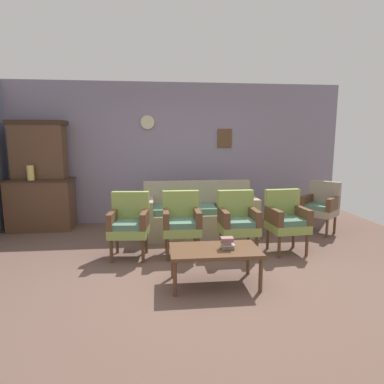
{
  "coord_description": "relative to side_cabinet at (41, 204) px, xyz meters",
  "views": [
    {
      "loc": [
        -0.42,
        -3.76,
        1.63
      ],
      "look_at": [
        0.08,
        0.99,
        0.85
      ],
      "focal_mm": 30.27,
      "sensor_mm": 36.0,
      "label": 1
    }
  ],
  "objects": [
    {
      "name": "ground_plane",
      "position": [
        2.53,
        -2.25,
        -0.47
      ],
      "size": [
        7.68,
        7.68,
        0.0
      ],
      "primitive_type": "plane",
      "color": "brown"
    },
    {
      "name": "wall_back_with_decor",
      "position": [
        2.53,
        0.38,
        0.89
      ],
      "size": [
        6.4,
        0.09,
        2.7
      ],
      "color": "gray",
      "rests_on": "ground"
    },
    {
      "name": "side_cabinet",
      "position": [
        0.0,
        0.0,
        0.0
      ],
      "size": [
        1.16,
        0.55,
        0.93
      ],
      "color": "brown",
      "rests_on": "ground"
    },
    {
      "name": "cabinet_upper_hutch",
      "position": [
        0.0,
        0.08,
        0.98
      ],
      "size": [
        0.99,
        0.38,
        1.03
      ],
      "color": "brown",
      "rests_on": "side_cabinet"
    },
    {
      "name": "vase_on_cabinet",
      "position": [
        -0.08,
        -0.18,
        0.59
      ],
      "size": [
        0.12,
        0.12,
        0.26
      ],
      "primitive_type": "cylinder",
      "color": "#D4BB5B",
      "rests_on": "side_cabinet"
    },
    {
      "name": "floral_couch",
      "position": [
        2.81,
        -0.62,
        -0.14
      ],
      "size": [
        1.91,
        0.83,
        0.9
      ],
      "color": "gray",
      "rests_on": "ground"
    },
    {
      "name": "armchair_row_middle",
      "position": [
        1.71,
        -1.59,
        0.03
      ],
      "size": [
        0.56,
        0.53,
        0.9
      ],
      "color": "#849947",
      "rests_on": "ground"
    },
    {
      "name": "armchair_by_doorway",
      "position": [
        2.43,
        -1.58,
        0.03
      ],
      "size": [
        0.52,
        0.49,
        0.9
      ],
      "color": "#849947",
      "rests_on": "ground"
    },
    {
      "name": "armchair_near_couch_end",
      "position": [
        3.24,
        -1.62,
        0.03
      ],
      "size": [
        0.53,
        0.5,
        0.9
      ],
      "color": "#849947",
      "rests_on": "ground"
    },
    {
      "name": "armchair_near_cabinet",
      "position": [
        3.95,
        -1.61,
        0.03
      ],
      "size": [
        0.56,
        0.53,
        0.9
      ],
      "color": "#849947",
      "rests_on": "ground"
    },
    {
      "name": "wingback_chair_by_fireplace",
      "position": [
        4.94,
        -0.74,
        0.03
      ],
      "size": [
        0.71,
        0.71,
        0.9
      ],
      "color": "gray",
      "rests_on": "ground"
    },
    {
      "name": "coffee_table",
      "position": [
        2.73,
        -2.59,
        -0.09
      ],
      "size": [
        1.0,
        0.56,
        0.42
      ],
      "color": "brown",
      "rests_on": "ground"
    },
    {
      "name": "book_stack_on_table",
      "position": [
        2.87,
        -2.61,
        0.02
      ],
      "size": [
        0.15,
        0.11,
        0.13
      ],
      "color": "tan",
      "rests_on": "coffee_table"
    }
  ]
}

